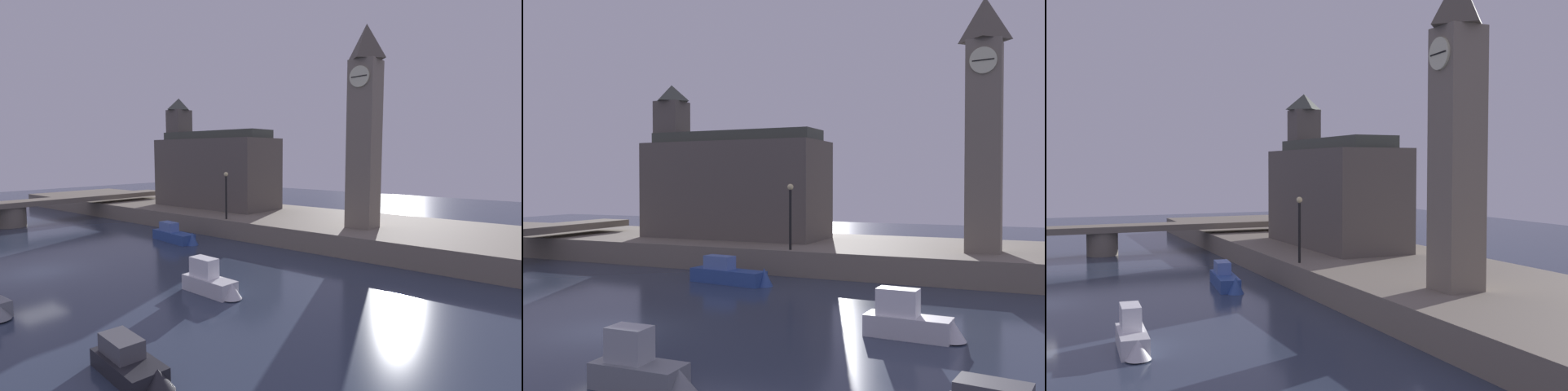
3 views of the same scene
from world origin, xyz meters
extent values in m
plane|color=#2D384C|center=(0.00, 0.00, 0.00)|extent=(120.00, 120.00, 0.00)
cube|color=slate|center=(0.00, 20.00, 0.75)|extent=(70.00, 12.00, 1.50)
cube|color=slate|center=(11.74, 18.01, 7.50)|extent=(1.92, 1.92, 12.00)
cylinder|color=beige|center=(11.74, 16.99, 12.25)|extent=(1.46, 0.12, 1.46)
cube|color=black|center=(11.74, 16.92, 12.25)|extent=(1.17, 0.04, 0.10)
pyramid|color=#554E43|center=(11.74, 18.01, 14.77)|extent=(2.12, 2.12, 2.53)
cube|color=#5B544C|center=(-5.57, 20.22, 4.94)|extent=(13.10, 5.30, 6.88)
cube|color=#5B544C|center=(-11.11, 20.22, 6.57)|extent=(2.03, 2.03, 10.15)
pyramid|color=#474C42|center=(-11.11, 20.22, 12.29)|extent=(2.23, 2.23, 1.28)
cube|color=#42473D|center=(-5.57, 20.22, 8.78)|extent=(12.45, 3.18, 0.80)
cube|color=slate|center=(-18.02, 7.45, 2.15)|extent=(2.72, 29.10, 0.50)
cylinder|color=slate|center=(-18.02, 5.45, 0.95)|extent=(2.45, 2.45, 1.90)
cylinder|color=black|center=(1.16, 14.66, 3.28)|extent=(0.16, 0.16, 3.55)
sphere|color=#F2E099|center=(1.16, 14.66, 5.23)|extent=(0.36, 0.36, 0.36)
cube|color=#232328|center=(14.07, -3.44, 0.28)|extent=(3.05, 1.59, 0.56)
cube|color=#515156|center=(13.72, -3.44, 0.85)|extent=(1.67, 1.05, 0.59)
cone|color=#232328|center=(15.53, -3.44, 0.31)|extent=(1.24, 1.24, 0.73)
cube|color=#2D4C93|center=(-0.83, 10.67, 0.38)|extent=(4.49, 1.71, 0.76)
cube|color=#5B7AC1|center=(-1.35, 10.67, 1.12)|extent=(1.72, 1.02, 0.73)
cone|color=#2D4C93|center=(1.36, 10.67, 0.42)|extent=(1.19, 1.19, 1.09)
cube|color=silver|center=(10.41, 3.64, 0.39)|extent=(3.08, 1.23, 0.77)
cube|color=white|center=(10.05, 3.64, 1.25)|extent=(1.48, 0.83, 0.95)
cone|color=silver|center=(11.92, 3.64, 0.43)|extent=(1.01, 1.01, 0.76)
camera|label=1|loc=(25.14, -10.65, 6.85)|focal=29.09mm
camera|label=2|loc=(14.56, -16.60, 5.49)|focal=39.64mm
camera|label=3|loc=(35.95, -0.01, 7.21)|focal=44.31mm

